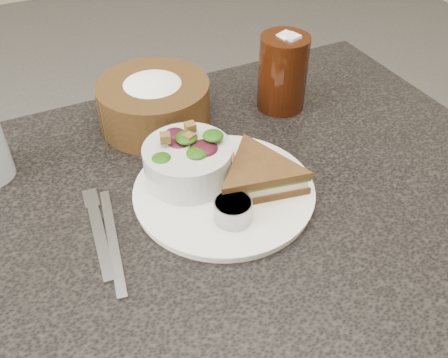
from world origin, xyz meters
TOP-DOWN VIEW (x-y plane):
  - dining_table at (0.00, 0.00)m, footprint 1.00×0.70m
  - dinner_plate at (0.03, 0.01)m, footprint 0.26×0.26m
  - sandwich at (0.08, -0.01)m, footprint 0.18×0.18m
  - salad_bowl at (-0.00, 0.06)m, footprint 0.14×0.14m
  - dressing_ramekin at (0.02, -0.05)m, footprint 0.06×0.06m
  - orange_wedge at (0.05, 0.08)m, footprint 0.09×0.09m
  - fork at (-0.16, 0.00)m, footprint 0.03×0.16m
  - knife at (-0.14, -0.01)m, footprint 0.04×0.20m
  - bread_basket at (0.01, 0.23)m, footprint 0.22×0.22m
  - cola_glass at (0.23, 0.18)m, footprint 0.10×0.10m

SIDE VIEW (x-z plane):
  - dining_table at x=0.00m, z-range 0.00..0.75m
  - knife at x=-0.14m, z-range 0.75..0.75m
  - fork at x=-0.16m, z-range 0.75..0.75m
  - dinner_plate at x=0.03m, z-range 0.75..0.76m
  - orange_wedge at x=0.05m, z-range 0.76..0.79m
  - dressing_ramekin at x=0.02m, z-range 0.76..0.79m
  - sandwich at x=0.08m, z-range 0.76..0.80m
  - salad_bowl at x=0.00m, z-range 0.76..0.84m
  - bread_basket at x=0.01m, z-range 0.75..0.86m
  - cola_glass at x=0.23m, z-range 0.75..0.90m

